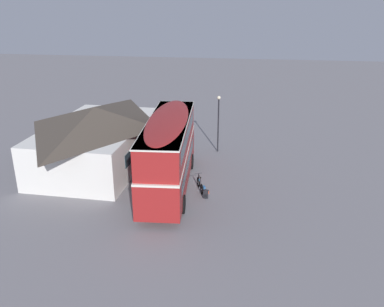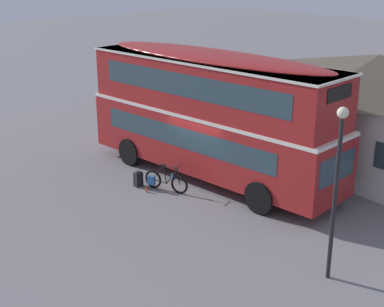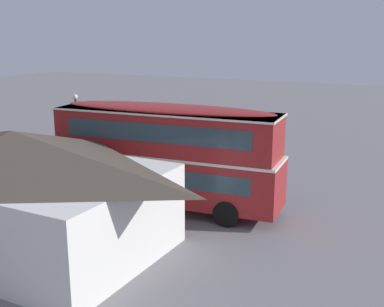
{
  "view_description": "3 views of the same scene",
  "coord_description": "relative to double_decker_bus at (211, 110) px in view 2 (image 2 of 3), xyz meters",
  "views": [
    {
      "loc": [
        -24.0,
        -4.42,
        11.69
      ],
      "look_at": [
        -0.11,
        -0.93,
        2.35
      ],
      "focal_mm": 37.98,
      "sensor_mm": 36.0,
      "label": 1
    },
    {
      "loc": [
        13.59,
        -13.01,
        7.78
      ],
      "look_at": [
        0.29,
        -1.04,
        1.52
      ],
      "focal_mm": 51.58,
      "sensor_mm": 36.0,
      "label": 2
    },
    {
      "loc": [
        -10.88,
        19.24,
        7.88
      ],
      "look_at": [
        -1.11,
        -0.76,
        2.35
      ],
      "focal_mm": 45.69,
      "sensor_mm": 36.0,
      "label": 3
    }
  ],
  "objects": [
    {
      "name": "double_decker_bus",
      "position": [
        0.0,
        0.0,
        0.0
      ],
      "size": [
        10.7,
        3.26,
        4.79
      ],
      "color": "black",
      "rests_on": "ground"
    },
    {
      "name": "pub_building",
      "position": [
        3.13,
        5.96,
        -0.39
      ],
      "size": [
        11.5,
        7.24,
        4.41
      ],
      "color": "silver",
      "rests_on": "ground"
    },
    {
      "name": "ground_plane",
      "position": [
        0.43,
        -0.53,
        -2.64
      ],
      "size": [
        120.0,
        120.0,
        0.0
      ],
      "primitive_type": "plane",
      "color": "slate"
    },
    {
      "name": "street_lamp",
      "position": [
        7.11,
        -2.57,
        0.18
      ],
      "size": [
        0.28,
        0.28,
        4.57
      ],
      "color": "black",
      "rests_on": "ground"
    },
    {
      "name": "water_bottle_red_squeeze",
      "position": [
        -0.51,
        -2.64,
        -2.55
      ],
      "size": [
        0.07,
        0.07,
        0.21
      ],
      "color": "#D84C33",
      "rests_on": "ground"
    },
    {
      "name": "backpack_on_ground",
      "position": [
        -1.14,
        -2.53,
        -2.34
      ],
      "size": [
        0.3,
        0.29,
        0.58
      ],
      "color": "black",
      "rests_on": "ground"
    },
    {
      "name": "touring_bicycle",
      "position": [
        -0.19,
        -2.09,
        -2.27
      ],
      "size": [
        1.7,
        0.81,
        1.0
      ],
      "color": "black",
      "rests_on": "ground"
    }
  ]
}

